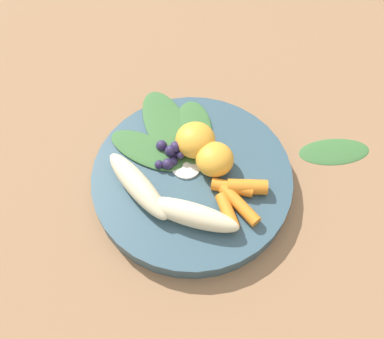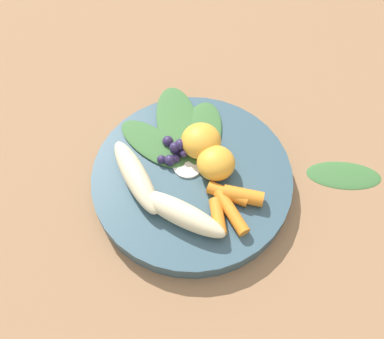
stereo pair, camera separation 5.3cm
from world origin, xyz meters
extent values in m
plane|color=#99704C|center=(0.00, 0.00, 0.00)|extent=(2.40, 2.40, 0.00)
cylinder|color=#385666|center=(0.00, 0.00, 0.01)|extent=(0.26, 0.26, 0.03)
ellipsoid|color=beige|center=(0.04, 0.05, 0.04)|extent=(0.09, 0.11, 0.03)
ellipsoid|color=beige|center=(0.07, -0.02, 0.04)|extent=(0.03, 0.12, 0.03)
ellipsoid|color=#F4A833|center=(-0.03, -0.03, 0.05)|extent=(0.05, 0.05, 0.04)
ellipsoid|color=#F4A833|center=(-0.03, 0.01, 0.04)|extent=(0.05, 0.05, 0.04)
cylinder|color=orange|center=(0.00, 0.07, 0.03)|extent=(0.03, 0.05, 0.02)
cylinder|color=orange|center=(-0.02, 0.07, 0.03)|extent=(0.02, 0.06, 0.02)
cylinder|color=orange|center=(-0.03, 0.05, 0.03)|extent=(0.05, 0.05, 0.02)
cylinder|color=orange|center=(-0.04, 0.06, 0.04)|extent=(0.05, 0.05, 0.02)
sphere|color=#2D234C|center=(0.01, -0.05, 0.03)|extent=(0.01, 0.01, 0.01)
sphere|color=#2D234C|center=(0.00, -0.03, 0.03)|extent=(0.01, 0.01, 0.01)
sphere|color=#2D234C|center=(0.01, -0.03, 0.03)|extent=(0.01, 0.01, 0.01)
sphere|color=#2D234C|center=(0.01, -0.04, 0.03)|extent=(0.01, 0.01, 0.01)
sphere|color=#2D234C|center=(0.02, -0.03, 0.03)|extent=(0.01, 0.01, 0.01)
sphere|color=#2D234C|center=(0.01, -0.04, 0.04)|extent=(0.01, 0.01, 0.01)
sphere|color=#2D234C|center=(0.00, -0.04, 0.03)|extent=(0.01, 0.01, 0.01)
sphere|color=#2D234C|center=(0.01, -0.04, 0.03)|extent=(0.01, 0.01, 0.01)
sphere|color=#2D234C|center=(0.01, -0.04, 0.04)|extent=(0.01, 0.01, 0.01)
sphere|color=#2D234C|center=(0.00, -0.02, 0.04)|extent=(0.01, 0.01, 0.01)
sphere|color=#2D234C|center=(0.03, -0.03, 0.03)|extent=(0.01, 0.01, 0.01)
sphere|color=#2D234C|center=(0.00, -0.04, 0.04)|extent=(0.01, 0.01, 0.01)
cylinder|color=white|center=(0.00, -0.01, 0.03)|extent=(0.04, 0.04, 0.00)
ellipsoid|color=#3D7038|center=(-0.04, -0.05, 0.03)|extent=(0.11, 0.12, 0.00)
ellipsoid|color=#3D7038|center=(-0.02, -0.08, 0.03)|extent=(0.09, 0.14, 0.00)
ellipsoid|color=#3D7038|center=(0.03, -0.06, 0.03)|extent=(0.09, 0.12, 0.00)
ellipsoid|color=#3D7038|center=(-0.19, 0.08, 0.00)|extent=(0.11, 0.09, 0.01)
camera|label=1|loc=(0.16, 0.22, 0.49)|focal=39.06mm
camera|label=2|loc=(0.12, 0.25, 0.49)|focal=39.06mm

